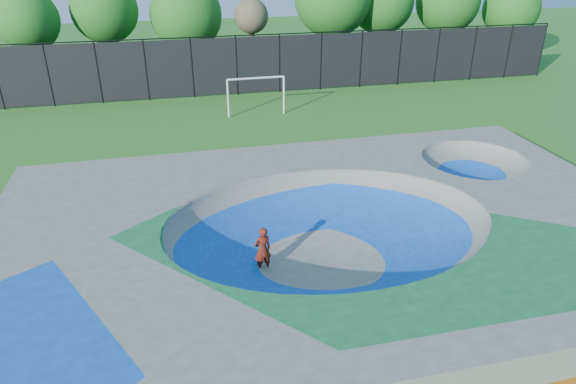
# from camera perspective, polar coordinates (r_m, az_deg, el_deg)

# --- Properties ---
(ground) EXTENTS (120.00, 120.00, 0.00)m
(ground) POSITION_cam_1_polar(r_m,az_deg,el_deg) (17.74, 4.49, -7.14)
(ground) COLOR #26631B
(ground) RESTS_ON ground
(skate_deck) EXTENTS (22.00, 14.00, 1.50)m
(skate_deck) POSITION_cam_1_polar(r_m,az_deg,el_deg) (17.34, 4.57, -5.07)
(skate_deck) COLOR gray
(skate_deck) RESTS_ON ground
(skater) EXTENTS (0.66, 0.51, 1.61)m
(skater) POSITION_cam_1_polar(r_m,az_deg,el_deg) (16.55, -2.84, -6.44)
(skater) COLOR #B1280E
(skater) RESTS_ON ground
(skateboard) EXTENTS (0.81, 0.38, 0.05)m
(skateboard) POSITION_cam_1_polar(r_m,az_deg,el_deg) (16.99, -2.78, -8.66)
(skateboard) COLOR black
(skateboard) RESTS_ON ground
(soccer_goal) EXTENTS (3.57, 0.12, 2.36)m
(soccer_goal) POSITION_cam_1_polar(r_m,az_deg,el_deg) (31.63, -3.57, 11.36)
(soccer_goal) COLOR silver
(soccer_goal) RESTS_ON ground
(fence) EXTENTS (48.09, 0.09, 4.04)m
(fence) POSITION_cam_1_polar(r_m,az_deg,el_deg) (36.18, -5.73, 13.92)
(fence) COLOR black
(fence) RESTS_ON ground
(treeline) EXTENTS (53.53, 6.79, 8.68)m
(treeline) POSITION_cam_1_polar(r_m,az_deg,el_deg) (41.06, -7.41, 19.71)
(treeline) COLOR #453222
(treeline) RESTS_ON ground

